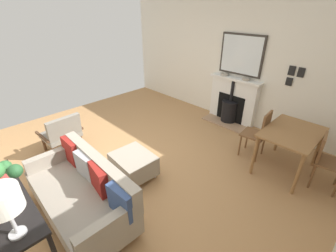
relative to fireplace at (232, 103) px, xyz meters
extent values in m
cube|color=#A87A4C|center=(2.80, -0.36, -0.46)|extent=(5.97, 6.14, 0.01)
cube|color=silver|center=(-0.19, -0.36, 0.92)|extent=(0.12, 6.14, 2.76)
cube|color=#9E7A5B|center=(0.24, 0.00, -0.44)|extent=(0.37, 1.07, 0.03)
cube|color=white|center=(-0.04, 0.00, 0.05)|extent=(0.18, 1.13, 1.02)
cube|color=black|center=(0.03, 0.00, -0.11)|extent=(0.06, 0.68, 0.64)
cylinder|color=black|center=(0.07, 0.00, -0.19)|extent=(0.36, 0.36, 0.48)
cylinder|color=black|center=(0.07, 0.00, 0.07)|extent=(0.38, 0.38, 0.02)
cylinder|color=black|center=(0.07, 0.00, 0.32)|extent=(0.07, 0.07, 0.48)
cube|color=white|center=(-0.01, 0.00, 0.58)|extent=(0.23, 1.21, 0.05)
cube|color=#2D2823|center=(-0.10, 0.00, 1.10)|extent=(0.04, 1.00, 0.86)
cube|color=silver|center=(-0.08, 0.00, 1.10)|extent=(0.01, 0.92, 0.78)
cylinder|color=#9E9384|center=(-0.01, -0.30, 0.63)|extent=(0.17, 0.17, 0.05)
torus|color=#9E9384|center=(-0.01, -0.30, 0.65)|extent=(0.17, 0.17, 0.01)
cylinder|color=#9E9384|center=(-0.01, 0.24, 0.63)|extent=(0.17, 0.17, 0.05)
torus|color=#9E9384|center=(-0.01, 0.24, 0.65)|extent=(0.16, 0.16, 0.01)
cylinder|color=#B2B2B7|center=(4.18, -0.64, -0.41)|extent=(0.04, 0.04, 0.10)
cylinder|color=#B2B2B7|center=(3.55, -0.62, -0.41)|extent=(0.04, 0.04, 0.10)
cylinder|color=#B2B2B7|center=(3.58, 0.85, -0.41)|extent=(0.04, 0.04, 0.10)
cube|color=gray|center=(3.88, 0.11, -0.20)|extent=(0.83, 1.75, 0.31)
cube|color=gray|center=(3.54, 0.12, 0.14)|extent=(0.17, 1.74, 0.37)
cube|color=gray|center=(3.86, -0.70, 0.05)|extent=(0.75, 0.14, 0.20)
cube|color=gray|center=(3.89, 0.92, 0.05)|extent=(0.75, 0.14, 0.20)
cube|color=maroon|center=(3.63, -0.55, 0.12)|extent=(0.12, 0.39, 0.39)
cube|color=#99999E|center=(3.64, -0.08, 0.11)|extent=(0.14, 0.37, 0.37)
cube|color=maroon|center=(3.65, 0.30, 0.12)|extent=(0.17, 0.39, 0.38)
cube|color=#334775|center=(3.66, 0.80, 0.12)|extent=(0.14, 0.38, 0.37)
cylinder|color=#B2B2B7|center=(3.11, -0.29, -0.41)|extent=(0.03, 0.03, 0.09)
cylinder|color=#B2B2B7|center=(3.14, 0.24, -0.41)|extent=(0.03, 0.03, 0.09)
cylinder|color=#B2B2B7|center=(2.66, -0.26, -0.41)|extent=(0.03, 0.03, 0.09)
cylinder|color=#B2B2B7|center=(2.69, 0.27, -0.41)|extent=(0.03, 0.03, 0.09)
cube|color=gray|center=(2.90, -0.01, -0.21)|extent=(0.60, 0.69, 0.32)
cube|color=#4C3321|center=(3.17, -1.85, -0.29)|extent=(0.05, 0.05, 0.32)
cube|color=#4C3321|center=(3.68, -1.82, -0.29)|extent=(0.05, 0.05, 0.32)
cube|color=#4C3321|center=(3.14, -1.38, -0.29)|extent=(0.05, 0.05, 0.32)
cube|color=#4C3321|center=(3.65, -1.35, -0.29)|extent=(0.05, 0.05, 0.32)
cube|color=slate|center=(3.41, -1.60, -0.11)|extent=(0.64, 0.60, 0.08)
cube|color=slate|center=(3.40, -1.35, 0.13)|extent=(0.61, 0.16, 0.40)
cube|color=#4C3321|center=(3.09, -1.62, -0.02)|extent=(0.07, 0.53, 0.04)
cube|color=#4C3321|center=(3.73, -1.58, -0.02)|extent=(0.07, 0.53, 0.04)
cube|color=black|center=(4.41, -0.59, -0.08)|extent=(0.04, 0.04, 0.76)
cube|color=black|center=(4.59, 0.11, 0.31)|extent=(0.42, 1.46, 0.03)
cylinder|color=#B2B2B7|center=(4.59, 0.66, 0.34)|extent=(0.14, 0.14, 0.02)
cylinder|color=#B2B2B7|center=(4.59, 0.66, 0.49)|extent=(0.03, 0.03, 0.28)
cylinder|color=silver|center=(4.59, 0.66, 0.73)|extent=(0.28, 0.28, 0.20)
cylinder|color=silver|center=(4.59, 0.31, 0.41)|extent=(0.23, 0.23, 0.17)
sphere|color=#26562D|center=(4.42, 0.31, 0.71)|extent=(0.13, 0.13, 0.13)
sphere|color=#2D6633|center=(4.47, 0.15, 0.70)|extent=(0.13, 0.13, 0.13)
cylinder|color=olive|center=(0.48, 1.32, -0.10)|extent=(0.05, 0.05, 0.72)
cylinder|color=olive|center=(1.46, 1.32, -0.10)|extent=(0.05, 0.05, 0.72)
cylinder|color=olive|center=(0.48, 1.98, -0.10)|extent=(0.05, 0.05, 0.72)
cylinder|color=olive|center=(1.46, 1.98, -0.10)|extent=(0.05, 0.05, 0.72)
cube|color=olive|center=(0.97, 1.65, 0.28)|extent=(1.08, 0.76, 0.03)
cylinder|color=brown|center=(0.83, 0.87, -0.24)|extent=(0.03, 0.03, 0.44)
cylinder|color=brown|center=(1.15, 0.90, -0.24)|extent=(0.03, 0.03, 0.44)
cylinder|color=brown|center=(0.80, 1.19, -0.24)|extent=(0.03, 0.03, 0.44)
cylinder|color=brown|center=(1.12, 1.22, -0.24)|extent=(0.03, 0.03, 0.44)
cube|color=brown|center=(0.97, 1.05, -0.01)|extent=(0.43, 0.43, 0.02)
cube|color=brown|center=(0.96, 1.22, 0.23)|extent=(0.36, 0.07, 0.46)
cylinder|color=brown|center=(1.15, 2.11, -0.23)|extent=(0.04, 0.04, 0.45)
cylinder|color=brown|center=(0.84, 2.07, -0.23)|extent=(0.04, 0.04, 0.45)
cube|color=brown|center=(0.97, 2.25, 0.00)|extent=(0.45, 0.45, 0.02)
cube|color=brown|center=(1.00, 2.08, 0.21)|extent=(0.36, 0.09, 0.40)
cube|color=black|center=(-0.11, 1.08, 0.95)|extent=(0.02, 0.12, 0.18)
cube|color=black|center=(-0.11, 1.24, 0.95)|extent=(0.02, 0.12, 0.18)
cube|color=black|center=(-0.11, 1.08, 0.74)|extent=(0.02, 0.12, 0.15)
camera|label=1|loc=(4.57, 2.46, 2.07)|focal=24.21mm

